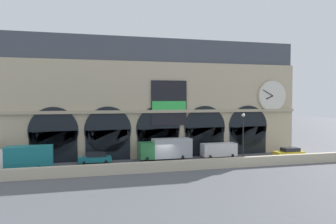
# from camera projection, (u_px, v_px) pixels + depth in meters

# --- Properties ---
(ground_plane) EXTENTS (200.00, 200.00, 0.00)m
(ground_plane) POSITION_uv_depth(u_px,v_px,m) (167.00, 164.00, 47.70)
(ground_plane) COLOR #54565B
(quay_parapet_wall) EXTENTS (90.00, 0.70, 1.29)m
(quay_parapet_wall) POSITION_uv_depth(u_px,v_px,m) (178.00, 166.00, 43.14)
(quay_parapet_wall) COLOR beige
(quay_parapet_wall) RESTS_ON ground
(station_building) EXTENTS (45.97, 5.52, 17.94)m
(station_building) POSITION_uv_depth(u_px,v_px,m) (154.00, 99.00, 54.63)
(station_building) COLOR #BCAD8C
(station_building) RESTS_ON ground
(box_truck_west) EXTENTS (7.50, 2.91, 3.12)m
(box_truck_west) POSITION_uv_depth(u_px,v_px,m) (21.00, 158.00, 42.31)
(box_truck_west) COLOR white
(box_truck_west) RESTS_ON ground
(car_midwest) EXTENTS (4.40, 2.22, 1.55)m
(car_midwest) POSITION_uv_depth(u_px,v_px,m) (95.00, 158.00, 47.65)
(car_midwest) COLOR #19727A
(car_midwest) RESTS_ON ground
(box_truck_center) EXTENTS (7.50, 2.91, 3.12)m
(box_truck_center) POSITION_uv_depth(u_px,v_px,m) (166.00, 149.00, 50.13)
(box_truck_center) COLOR #2D7A42
(box_truck_center) RESTS_ON ground
(van_mideast) EXTENTS (5.20, 2.48, 2.20)m
(van_mideast) POSITION_uv_depth(u_px,v_px,m) (219.00, 150.00, 52.32)
(van_mideast) COLOR white
(van_mideast) RESTS_ON ground
(car_east) EXTENTS (4.40, 2.22, 1.55)m
(car_east) POSITION_uv_depth(u_px,v_px,m) (289.00, 153.00, 52.36)
(car_east) COLOR gold
(car_east) RESTS_ON ground
(street_lamp_quayside) EXTENTS (0.44, 0.44, 6.90)m
(street_lamp_quayside) POSITION_uv_depth(u_px,v_px,m) (243.00, 132.00, 46.29)
(street_lamp_quayside) COLOR black
(street_lamp_quayside) RESTS_ON ground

